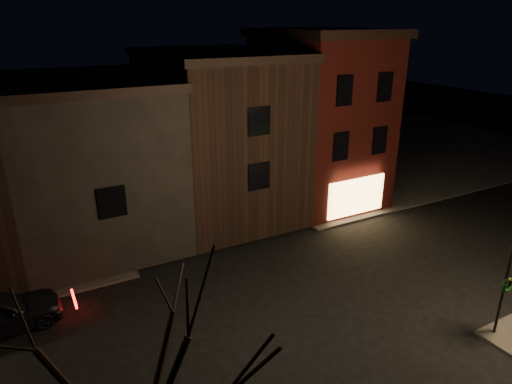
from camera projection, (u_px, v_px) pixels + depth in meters
ground at (290, 303)px, 19.07m from camera, size 120.00×120.00×0.00m
sidewalk_far_right at (353, 140)px, 44.41m from camera, size 30.00×30.00×0.12m
corner_building at (319, 117)px, 28.51m from camera, size 6.50×8.50×10.50m
row_building_a at (217, 134)px, 26.65m from camera, size 7.30×10.30×9.40m
row_building_b at (89, 159)px, 23.58m from camera, size 7.80×10.30×8.40m
traffic_signal at (511, 271)px, 16.05m from camera, size 0.58×0.38×4.05m
bare_tree_left at (126, 372)px, 7.82m from camera, size 5.60×5.60×7.50m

